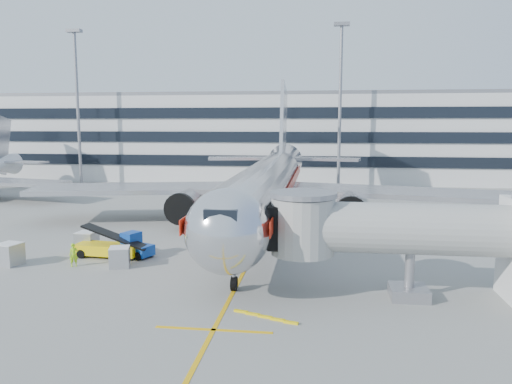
# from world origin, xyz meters

# --- Properties ---
(ground) EXTENTS (180.00, 180.00, 0.00)m
(ground) POSITION_xyz_m (0.00, 0.00, 0.00)
(ground) COLOR gray
(ground) RESTS_ON ground
(lead_in_line) EXTENTS (0.25, 70.00, 0.01)m
(lead_in_line) POSITION_xyz_m (0.00, 10.00, 0.01)
(lead_in_line) COLOR #EBAB0C
(lead_in_line) RESTS_ON ground
(stop_bar) EXTENTS (6.00, 0.25, 0.01)m
(stop_bar) POSITION_xyz_m (0.00, -14.00, 0.01)
(stop_bar) COLOR #EBAB0C
(stop_bar) RESTS_ON ground
(main_jet) EXTENTS (50.95, 48.70, 16.06)m
(main_jet) POSITION_xyz_m (0.00, 11.72, 4.23)
(main_jet) COLOR silver
(main_jet) RESTS_ON ground
(jet_bridge) EXTENTS (17.80, 4.50, 7.00)m
(jet_bridge) POSITION_xyz_m (12.18, -8.00, 3.87)
(jet_bridge) COLOR silver
(jet_bridge) RESTS_ON ground
(terminal) EXTENTS (150.00, 24.25, 15.60)m
(terminal) POSITION_xyz_m (0.00, 57.95, 7.80)
(terminal) COLOR silver
(terminal) RESTS_ON ground
(light_mast_west) EXTENTS (2.40, 1.20, 25.45)m
(light_mast_west) POSITION_xyz_m (-35.00, 42.00, 14.88)
(light_mast_west) COLOR gray
(light_mast_west) RESTS_ON ground
(light_mast_centre) EXTENTS (2.40, 1.20, 25.45)m
(light_mast_centre) POSITION_xyz_m (8.00, 42.00, 14.88)
(light_mast_centre) COLOR gray
(light_mast_centre) RESTS_ON ground
(belt_loader) EXTENTS (5.34, 2.31, 2.51)m
(belt_loader) POSITION_xyz_m (-11.04, -1.51, 0.71)
(belt_loader) COLOR yellow
(belt_loader) RESTS_ON ground
(baggage_tug) EXTENTS (2.89, 2.39, 1.90)m
(baggage_tug) POSITION_xyz_m (-8.99, -1.16, 0.83)
(baggage_tug) COLOR #0E3B9A
(baggage_tug) RESTS_ON ground
(cargo_container_left) EXTENTS (1.81, 1.81, 1.62)m
(cargo_container_left) POSITION_xyz_m (-17.25, -4.54, 0.81)
(cargo_container_left) COLOR #A6A9AD
(cargo_container_left) RESTS_ON ground
(cargo_container_right) EXTENTS (1.57, 1.57, 1.58)m
(cargo_container_right) POSITION_xyz_m (-13.51, 0.02, 0.80)
(cargo_container_right) COLOR #A6A9AD
(cargo_container_right) RESTS_ON ground
(cargo_container_front) EXTENTS (1.71, 1.71, 1.47)m
(cargo_container_front) POSITION_xyz_m (-9.05, -4.02, 0.74)
(cargo_container_front) COLOR #A6A9AD
(cargo_container_front) RESTS_ON ground
(ramp_worker) EXTENTS (0.74, 0.67, 1.70)m
(ramp_worker) POSITION_xyz_m (-12.40, -4.30, 0.85)
(ramp_worker) COLOR #98D816
(ramp_worker) RESTS_ON ground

